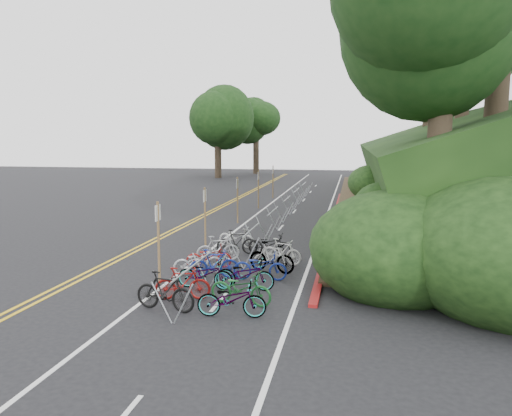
{
  "coord_description": "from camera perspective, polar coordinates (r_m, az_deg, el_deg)",
  "views": [
    {
      "loc": [
        6.67,
        -14.91,
        4.47
      ],
      "look_at": [
        2.24,
        7.78,
        1.3
      ],
      "focal_mm": 35.0,
      "sensor_mm": 36.0,
      "label": 1
    }
  ],
  "objects": [
    {
      "name": "bike_racks_rest",
      "position": [
        28.38,
        3.53,
        0.48
      ],
      "size": [
        1.14,
        23.0,
        1.17
      ],
      "color": "#9699A0",
      "rests_on": "ground"
    },
    {
      "name": "bike_front",
      "position": [
        16.89,
        -6.67,
        -6.07
      ],
      "size": [
        1.3,
        1.73,
        0.87
      ],
      "primitive_type": "imported",
      "rotation": [
        0.0,
        0.0,
        2.07
      ],
      "color": "#9E9EA3",
      "rests_on": "ground"
    },
    {
      "name": "signposts_rest",
      "position": [
        29.69,
        -0.81,
        1.93
      ],
      "size": [
        0.08,
        18.4,
        2.5
      ],
      "color": "brown",
      "rests_on": "ground"
    },
    {
      "name": "road_markings",
      "position": [
        26.11,
        -2.49,
        -2.05
      ],
      "size": [
        7.47,
        80.0,
        0.01
      ],
      "color": "gold",
      "rests_on": "ground"
    },
    {
      "name": "embankment",
      "position": [
        34.57,
        21.57,
        4.11
      ],
      "size": [
        14.3,
        48.14,
        9.11
      ],
      "color": "black",
      "rests_on": "ground"
    },
    {
      "name": "signpost_near",
      "position": [
        15.7,
        -11.08,
        -3.31
      ],
      "size": [
        0.08,
        0.4,
        2.6
      ],
      "color": "brown",
      "rests_on": "ground"
    },
    {
      "name": "bike_rack_front",
      "position": [
        13.88,
        -7.23,
        -7.57
      ],
      "size": [
        1.09,
        3.39,
        1.07
      ],
      "color": "#9699A0",
      "rests_on": "ground"
    },
    {
      "name": "tree_cluster",
      "position": [
        37.71,
        16.38,
        18.04
      ],
      "size": [
        32.34,
        53.95,
        18.19
      ],
      "color": "#2D2319",
      "rests_on": "ground"
    },
    {
      "name": "bike_valet",
      "position": [
        16.33,
        -2.53,
        -6.38
      ],
      "size": [
        3.38,
        9.94,
        1.06
      ],
      "color": "black",
      "rests_on": "ground"
    },
    {
      "name": "red_curb",
      "position": [
        27.29,
        8.86,
        -1.61
      ],
      "size": [
        0.25,
        28.0,
        0.1
      ],
      "primitive_type": "cube",
      "color": "maroon",
      "rests_on": "ground"
    },
    {
      "name": "ground",
      "position": [
        16.93,
        -12.71,
        -7.7
      ],
      "size": [
        120.0,
        120.0,
        0.0
      ],
      "primitive_type": "plane",
      "color": "black",
      "rests_on": "ground"
    }
  ]
}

